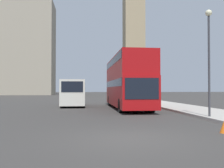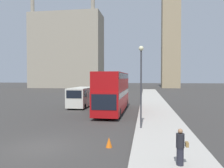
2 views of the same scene
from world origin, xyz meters
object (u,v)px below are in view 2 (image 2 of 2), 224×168
at_px(pedestrian, 180,147).
at_px(street_lamp, 141,75).
at_px(red_double_decker_bus, 113,90).
at_px(white_van, 81,97).

height_order(pedestrian, street_lamp, street_lamp).
height_order(red_double_decker_bus, street_lamp, street_lamp).
height_order(white_van, street_lamp, street_lamp).
distance_m(red_double_decker_bus, pedestrian, 15.56).
relative_size(white_van, pedestrian, 4.04).
bearing_deg(pedestrian, white_van, 118.23).
bearing_deg(street_lamp, pedestrian, -75.01).
xyz_separation_m(red_double_decker_bus, white_van, (-4.71, 3.46, -1.07)).
bearing_deg(street_lamp, red_double_decker_bus, 111.92).
distance_m(white_van, street_lamp, 14.24).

